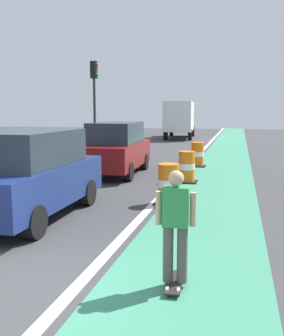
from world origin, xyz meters
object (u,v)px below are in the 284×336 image
at_px(traffic_barrel_front, 169,184).
at_px(traffic_barrel_mid, 187,167).
at_px(delivery_truck_down_block, 180,118).
at_px(parked_suv_nearest, 31,174).
at_px(traffic_barrel_back, 197,155).
at_px(pedestrian_crossing, 76,143).
at_px(traffic_light_corner, 94,92).
at_px(parked_suv_second, 116,148).
at_px(skateboarder_on_lane, 175,225).

xyz_separation_m(traffic_barrel_front, traffic_barrel_mid, (0.06, 3.33, 0.00)).
xyz_separation_m(traffic_barrel_front, delivery_truck_down_block, (-3.41, 25.03, 1.31)).
xyz_separation_m(parked_suv_nearest, traffic_barrel_mid, (2.94, 5.43, -0.50)).
relative_size(traffic_barrel_back, delivery_truck_down_block, 0.14).
xyz_separation_m(parked_suv_nearest, traffic_barrel_back, (2.89, 9.47, -0.50)).
bearing_deg(pedestrian_crossing, traffic_light_corner, 83.39).
height_order(parked_suv_second, traffic_barrel_front, parked_suv_second).
relative_size(skateboarder_on_lane, traffic_barrel_back, 1.55).
relative_size(traffic_barrel_back, pedestrian_crossing, 0.68).
distance_m(traffic_barrel_front, delivery_truck_down_block, 25.30).
height_order(parked_suv_nearest, traffic_light_corner, traffic_light_corner).
relative_size(traffic_barrel_front, traffic_barrel_mid, 1.00).
height_order(parked_suv_nearest, traffic_barrel_mid, parked_suv_nearest).
xyz_separation_m(traffic_barrel_back, traffic_light_corner, (-5.89, 2.75, 2.97)).
distance_m(parked_suv_nearest, pedestrian_crossing, 10.62).
relative_size(traffic_barrel_mid, traffic_light_corner, 0.21).
bearing_deg(parked_suv_nearest, skateboarder_on_lane, -36.63).
bearing_deg(traffic_barrel_back, pedestrian_crossing, 174.01).
relative_size(parked_suv_nearest, parked_suv_second, 0.99).
bearing_deg(traffic_barrel_back, parked_suv_nearest, -106.99).
distance_m(traffic_barrel_front, pedestrian_crossing, 10.09).
bearing_deg(parked_suv_nearest, traffic_barrel_mid, 61.57).
distance_m(skateboarder_on_lane, parked_suv_nearest, 4.81).
height_order(skateboarder_on_lane, traffic_light_corner, traffic_light_corner).
bearing_deg(skateboarder_on_lane, traffic_barrel_mid, 96.33).
relative_size(parked_suv_second, traffic_barrel_back, 4.28).
height_order(parked_suv_second, traffic_barrel_mid, parked_suv_second).
height_order(traffic_barrel_front, traffic_barrel_back, same).
bearing_deg(pedestrian_crossing, traffic_barrel_back, -5.99).
relative_size(parked_suv_second, traffic_light_corner, 0.92).
distance_m(parked_suv_nearest, traffic_barrel_back, 9.92).
bearing_deg(traffic_light_corner, traffic_barrel_front, -59.83).
bearing_deg(parked_suv_second, traffic_light_corner, 117.96).
bearing_deg(parked_suv_second, delivery_truck_down_block, 91.49).
relative_size(parked_suv_nearest, traffic_light_corner, 0.90).
distance_m(parked_suv_second, traffic_barrel_mid, 3.17).
bearing_deg(traffic_barrel_mid, traffic_barrel_back, 90.64).
height_order(parked_suv_second, traffic_barrel_back, parked_suv_second).
bearing_deg(traffic_barrel_mid, delivery_truck_down_block, 99.06).
relative_size(traffic_barrel_mid, traffic_barrel_back, 1.00).
height_order(skateboarder_on_lane, parked_suv_nearest, parked_suv_nearest).
bearing_deg(traffic_barrel_front, parked_suv_second, 122.86).
distance_m(traffic_light_corner, pedestrian_crossing, 3.38).
xyz_separation_m(parked_suv_nearest, delivery_truck_down_block, (-0.52, 27.14, 0.81)).
bearing_deg(parked_suv_nearest, pedestrian_crossing, 107.77).
xyz_separation_m(skateboarder_on_lane, parked_suv_second, (-3.85, 9.42, 0.12)).
height_order(traffic_barrel_mid, delivery_truck_down_block, delivery_truck_down_block).
bearing_deg(pedestrian_crossing, traffic_barrel_mid, -37.17).
bearing_deg(skateboarder_on_lane, traffic_barrel_front, 101.11).
distance_m(traffic_barrel_front, traffic_barrel_back, 7.37).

